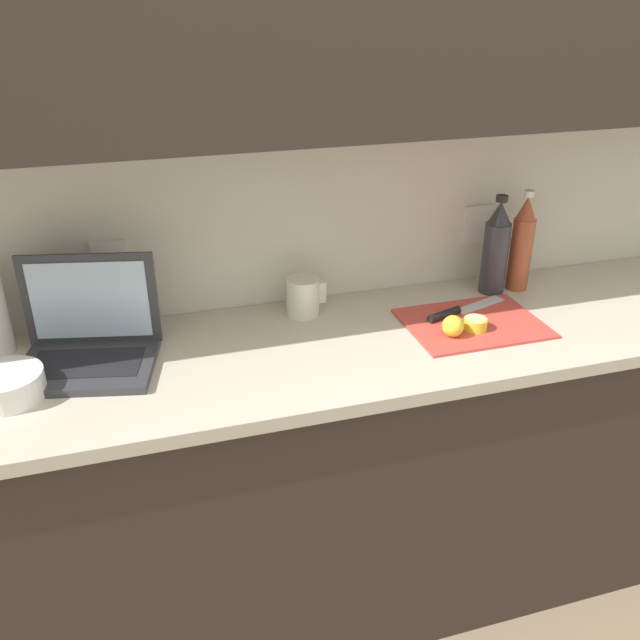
{
  "coord_description": "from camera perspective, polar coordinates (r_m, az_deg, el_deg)",
  "views": [
    {
      "loc": [
        -0.78,
        -1.49,
        1.75
      ],
      "look_at": [
        -0.33,
        -0.01,
        0.98
      ],
      "focal_mm": 38.0,
      "sensor_mm": 36.0,
      "label": 1
    }
  ],
  "objects": [
    {
      "name": "wall_back",
      "position": [
        1.88,
        8.25,
        20.42
      ],
      "size": [
        5.2,
        0.38,
        2.6
      ],
      "color": "silver",
      "rests_on": "ground_plane"
    },
    {
      "name": "bowl_white",
      "position": [
        1.7,
        -24.93,
        -5.03
      ],
      "size": [
        0.17,
        0.17,
        0.06
      ],
      "color": "white",
      "rests_on": "counter_unit"
    },
    {
      "name": "ground_plane",
      "position": [
        2.43,
        7.96,
        -20.0
      ],
      "size": [
        12.0,
        12.0,
        0.0
      ],
      "primitive_type": "plane",
      "color": "#847056",
      "rests_on": "ground"
    },
    {
      "name": "lemon_half_cut",
      "position": [
        1.87,
        12.95,
        -0.3
      ],
      "size": [
        0.06,
        0.06,
        0.03
      ],
      "color": "yellow",
      "rests_on": "cutting_board"
    },
    {
      "name": "lemon_whole_beside",
      "position": [
        1.82,
        11.14,
        -0.5
      ],
      "size": [
        0.06,
        0.06,
        0.06
      ],
      "color": "yellow",
      "rests_on": "cutting_board"
    },
    {
      "name": "cutting_board",
      "position": [
        1.92,
        12.73,
        -0.27
      ],
      "size": [
        0.37,
        0.28,
        0.01
      ],
      "primitive_type": "cube",
      "color": "#D1473D",
      "rests_on": "counter_unit"
    },
    {
      "name": "laptop",
      "position": [
        1.76,
        -18.93,
        -1.53
      ],
      "size": [
        0.37,
        0.31,
        0.26
      ],
      "rotation": [
        0.0,
        0.0,
        -0.22
      ],
      "color": "#333338",
      "rests_on": "counter_unit"
    },
    {
      "name": "counter_unit",
      "position": [
        2.13,
        9.23,
        -11.24
      ],
      "size": [
        2.55,
        0.58,
        0.9
      ],
      "color": "#332823",
      "rests_on": "ground_plane"
    },
    {
      "name": "knife",
      "position": [
        1.95,
        11.2,
        0.68
      ],
      "size": [
        0.28,
        0.12,
        0.02
      ],
      "rotation": [
        0.0,
        0.0,
        0.32
      ],
      "color": "silver",
      "rests_on": "cutting_board"
    },
    {
      "name": "bottle_green_soda",
      "position": [
        2.13,
        16.63,
        6.1
      ],
      "size": [
        0.07,
        0.07,
        0.31
      ],
      "color": "#A34C2D",
      "rests_on": "counter_unit"
    },
    {
      "name": "measuring_cup",
      "position": [
        1.91,
        -1.43,
        1.99
      ],
      "size": [
        0.11,
        0.09,
        0.11
      ],
      "color": "silver",
      "rests_on": "counter_unit"
    },
    {
      "name": "bottle_oil_tall",
      "position": [
        2.09,
        14.59,
        5.83
      ],
      "size": [
        0.08,
        0.08,
        0.3
      ],
      "color": "#333338",
      "rests_on": "counter_unit"
    }
  ]
}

